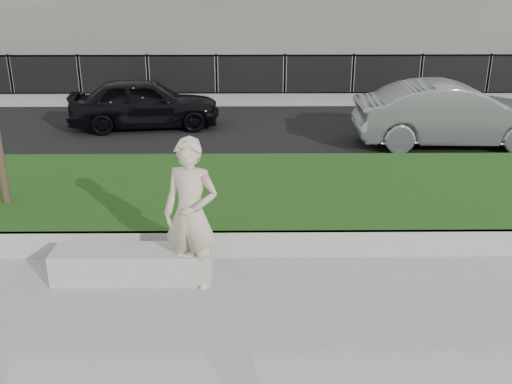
{
  "coord_description": "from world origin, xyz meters",
  "views": [
    {
      "loc": [
        0.47,
        -6.48,
        3.82
      ],
      "look_at": [
        0.55,
        1.2,
        0.95
      ],
      "focal_mm": 40.0,
      "sensor_mm": 36.0,
      "label": 1
    }
  ],
  "objects_px": {
    "stone_bench": "(133,264)",
    "man": "(191,214)",
    "book": "(186,253)",
    "car_dark": "(145,103)",
    "car_silver": "(453,115)"
  },
  "relations": [
    {
      "from": "stone_bench",
      "to": "man",
      "type": "height_order",
      "value": "man"
    },
    {
      "from": "book",
      "to": "car_dark",
      "type": "relative_size",
      "value": 0.05
    },
    {
      "from": "book",
      "to": "car_dark",
      "type": "xyz_separation_m",
      "value": [
        -1.98,
        8.47,
        0.27
      ]
    },
    {
      "from": "car_silver",
      "to": "car_dark",
      "type": "bearing_deg",
      "value": 77.37
    },
    {
      "from": "man",
      "to": "book",
      "type": "xyz_separation_m",
      "value": [
        -0.09,
        0.0,
        -0.56
      ]
    },
    {
      "from": "book",
      "to": "car_dark",
      "type": "height_order",
      "value": "car_dark"
    },
    {
      "from": "car_dark",
      "to": "car_silver",
      "type": "height_order",
      "value": "car_silver"
    },
    {
      "from": "car_dark",
      "to": "car_silver",
      "type": "relative_size",
      "value": 0.86
    },
    {
      "from": "book",
      "to": "car_silver",
      "type": "distance_m",
      "value": 8.72
    },
    {
      "from": "stone_bench",
      "to": "car_dark",
      "type": "distance_m",
      "value": 8.43
    },
    {
      "from": "stone_bench",
      "to": "car_silver",
      "type": "xyz_separation_m",
      "value": [
        6.44,
        6.44,
        0.58
      ]
    },
    {
      "from": "book",
      "to": "car_silver",
      "type": "xyz_separation_m",
      "value": [
        5.7,
        6.59,
        0.36
      ]
    },
    {
      "from": "car_silver",
      "to": "man",
      "type": "bearing_deg",
      "value": 140.75
    },
    {
      "from": "man",
      "to": "car_silver",
      "type": "height_order",
      "value": "man"
    },
    {
      "from": "stone_bench",
      "to": "car_silver",
      "type": "distance_m",
      "value": 9.13
    }
  ]
}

